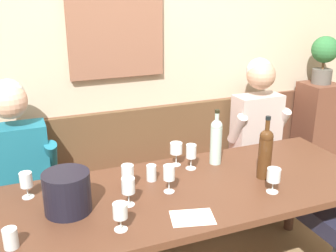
% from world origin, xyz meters
% --- Properties ---
extents(room_wall_back, '(6.80, 0.12, 2.80)m').
position_xyz_m(room_wall_back, '(-0.00, 1.09, 1.40)').
color(room_wall_back, beige).
rests_on(room_wall_back, ground).
extents(wood_wainscot_panel, '(6.80, 0.03, 0.94)m').
position_xyz_m(wood_wainscot_panel, '(0.00, 1.04, 0.47)').
color(wood_wainscot_panel, brown).
rests_on(wood_wainscot_panel, ground).
extents(wall_bench, '(2.44, 0.42, 0.94)m').
position_xyz_m(wall_bench, '(0.00, 0.83, 0.28)').
color(wall_bench, brown).
rests_on(wall_bench, ground).
extents(dining_table, '(2.14, 0.83, 0.73)m').
position_xyz_m(dining_table, '(0.00, 0.11, 0.65)').
color(dining_table, '#533121').
rests_on(dining_table, ground).
extents(person_left_seat, '(0.49, 1.30, 1.28)m').
position_xyz_m(person_left_seat, '(-0.90, 0.45, 0.63)').
color(person_left_seat, '#363132').
rests_on(person_left_seat, ground).
extents(person_center_left_seat, '(0.48, 1.30, 1.29)m').
position_xyz_m(person_center_left_seat, '(0.88, 0.45, 0.63)').
color(person_center_left_seat, '#353538').
rests_on(person_center_left_seat, ground).
extents(ice_bucket, '(0.23, 0.23, 0.21)m').
position_xyz_m(ice_bucket, '(-0.69, 0.12, 0.84)').
color(ice_bucket, black).
rests_on(ice_bucket, dining_table).
extents(wine_bottle_green_tall, '(0.07, 0.07, 0.35)m').
position_xyz_m(wine_bottle_green_tall, '(0.26, 0.35, 0.89)').
color(wine_bottle_green_tall, '#ADCCC2').
rests_on(wine_bottle_green_tall, dining_table).
extents(wine_bottle_amber_mid, '(0.08, 0.08, 0.38)m').
position_xyz_m(wine_bottle_amber_mid, '(0.43, 0.07, 0.89)').
color(wine_bottle_amber_mid, '#482913').
rests_on(wine_bottle_amber_mid, dining_table).
extents(wine_glass_by_bottle, '(0.07, 0.07, 0.14)m').
position_xyz_m(wine_glass_by_bottle, '(-0.87, 0.34, 0.83)').
color(wine_glass_by_bottle, silver).
rests_on(wine_glass_by_bottle, dining_table).
extents(wine_glass_center_rear, '(0.07, 0.07, 0.14)m').
position_xyz_m(wine_glass_center_rear, '(-0.49, -0.14, 0.83)').
color(wine_glass_center_rear, silver).
rests_on(wine_glass_center_rear, dining_table).
extents(wine_glass_right_end, '(0.08, 0.08, 0.15)m').
position_xyz_m(wine_glass_right_end, '(0.02, 0.42, 0.84)').
color(wine_glass_right_end, silver).
rests_on(wine_glass_right_end, dining_table).
extents(wine_glass_left_end, '(0.07, 0.07, 0.14)m').
position_xyz_m(wine_glass_left_end, '(-0.35, 0.23, 0.83)').
color(wine_glass_left_end, silver).
rests_on(wine_glass_left_end, dining_table).
extents(wine_glass_center_front, '(0.06, 0.06, 0.16)m').
position_xyz_m(wine_glass_center_front, '(0.09, 0.33, 0.84)').
color(wine_glass_center_front, silver).
rests_on(wine_glass_center_front, dining_table).
extents(wine_glass_mid_right, '(0.07, 0.07, 0.14)m').
position_xyz_m(wine_glass_mid_right, '(0.37, -0.10, 0.83)').
color(wine_glass_mid_right, silver).
rests_on(wine_glass_mid_right, dining_table).
extents(wine_glass_mid_left, '(0.07, 0.07, 0.15)m').
position_xyz_m(wine_glass_mid_left, '(-0.39, 0.06, 0.84)').
color(wine_glass_mid_left, silver).
rests_on(wine_glass_mid_left, dining_table).
extents(wine_glass_near_bucket, '(0.06, 0.06, 0.16)m').
position_xyz_m(wine_glass_near_bucket, '(-0.15, 0.11, 0.84)').
color(wine_glass_near_bucket, silver).
rests_on(wine_glass_near_bucket, dining_table).
extents(water_tumbler_center, '(0.06, 0.06, 0.09)m').
position_xyz_m(water_tumbler_center, '(-0.97, -0.09, 0.78)').
color(water_tumbler_center, silver).
rests_on(water_tumbler_center, dining_table).
extents(water_tumbler_left, '(0.06, 0.06, 0.09)m').
position_xyz_m(water_tumbler_left, '(-0.19, 0.28, 0.78)').
color(water_tumbler_left, silver).
rests_on(water_tumbler_left, dining_table).
extents(tasting_sheet_left_guest, '(0.24, 0.20, 0.00)m').
position_xyz_m(tasting_sheet_left_guest, '(-0.14, -0.17, 0.73)').
color(tasting_sheet_left_guest, white).
rests_on(tasting_sheet_left_guest, dining_table).
extents(corner_pedestal, '(0.28, 0.28, 1.03)m').
position_xyz_m(corner_pedestal, '(1.52, 0.86, 0.51)').
color(corner_pedestal, brown).
rests_on(corner_pedestal, ground).
extents(potted_plant, '(0.22, 0.22, 0.39)m').
position_xyz_m(potted_plant, '(1.52, 0.86, 1.26)').
color(potted_plant, '#57524B').
rests_on(potted_plant, corner_pedestal).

